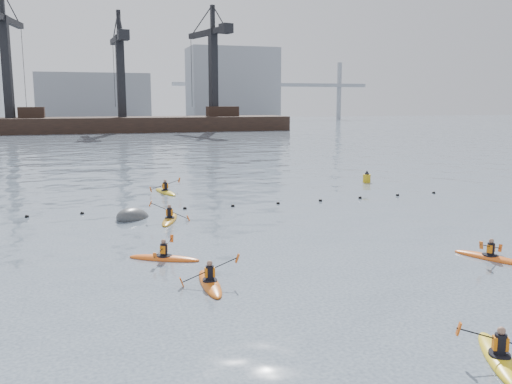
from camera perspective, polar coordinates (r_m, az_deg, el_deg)
float_line at (r=33.81m, az=-5.03°, el=-1.56°), size 33.24×0.73×0.24m
barge_pier at (r=120.19m, az=-13.96°, el=7.09°), size 72.00×19.30×29.50m
skyline at (r=160.48m, az=-14.09°, el=10.27°), size 141.00×28.00×22.00m
kayaker_0 at (r=19.83m, az=-4.87°, el=-9.42°), size 2.20×3.21×1.19m
kayaker_1 at (r=15.69m, az=24.24°, el=-15.57°), size 2.04×3.21×1.09m
kayaker_2 at (r=23.06m, az=-9.66°, el=-6.79°), size 3.01×2.02×0.99m
kayaker_3 at (r=30.29m, az=-9.08°, el=-2.82°), size 2.19×3.28×1.26m
kayaker_4 at (r=24.83m, az=23.43°, el=-6.28°), size 1.97×3.07×1.08m
kayaker_5 at (r=39.49m, az=-9.52°, el=0.07°), size 2.30×3.51×1.16m
mooring_buoy at (r=31.34m, az=-12.81°, el=-2.71°), size 2.81×2.89×1.68m
nav_buoy at (r=44.78m, az=11.58°, el=1.43°), size 0.62×0.62×1.13m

